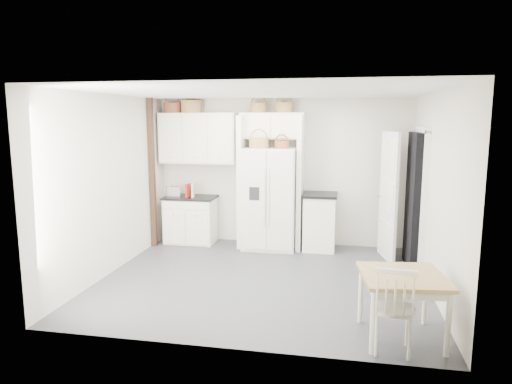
# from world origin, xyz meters

# --- Properties ---
(floor) EXTENTS (4.50, 4.50, 0.00)m
(floor) POSITION_xyz_m (0.00, 0.00, 0.00)
(floor) COLOR #3F4049
(floor) RESTS_ON ground
(ceiling) EXTENTS (4.50, 4.50, 0.00)m
(ceiling) POSITION_xyz_m (0.00, 0.00, 2.60)
(ceiling) COLOR white
(ceiling) RESTS_ON wall_back
(wall_back) EXTENTS (4.50, 0.00, 4.50)m
(wall_back) POSITION_xyz_m (0.00, 2.00, 1.30)
(wall_back) COLOR beige
(wall_back) RESTS_ON floor
(wall_left) EXTENTS (0.00, 4.00, 4.00)m
(wall_left) POSITION_xyz_m (-2.25, 0.00, 1.30)
(wall_left) COLOR beige
(wall_left) RESTS_ON floor
(wall_right) EXTENTS (0.00, 4.00, 4.00)m
(wall_right) POSITION_xyz_m (2.25, 0.00, 1.30)
(wall_right) COLOR beige
(wall_right) RESTS_ON floor
(refrigerator) EXTENTS (0.91, 0.73, 1.76)m
(refrigerator) POSITION_xyz_m (-0.15, 1.63, 0.88)
(refrigerator) COLOR white
(refrigerator) RESTS_ON floor
(base_cab_left) EXTENTS (0.88, 0.56, 0.82)m
(base_cab_left) POSITION_xyz_m (-1.63, 1.70, 0.41)
(base_cab_left) COLOR white
(base_cab_left) RESTS_ON floor
(base_cab_right) EXTENTS (0.53, 0.64, 0.94)m
(base_cab_right) POSITION_xyz_m (0.71, 1.70, 0.47)
(base_cab_right) COLOR white
(base_cab_right) RESTS_ON floor
(dining_table) EXTENTS (0.92, 0.92, 0.69)m
(dining_table) POSITION_xyz_m (1.70, -1.45, 0.34)
(dining_table) COLOR brown
(dining_table) RESTS_ON floor
(windsor_chair) EXTENTS (0.45, 0.41, 0.88)m
(windsor_chair) POSITION_xyz_m (1.59, -1.75, 0.44)
(windsor_chair) COLOR white
(windsor_chair) RESTS_ON floor
(counter_left) EXTENTS (0.92, 0.59, 0.04)m
(counter_left) POSITION_xyz_m (-1.63, 1.70, 0.84)
(counter_left) COLOR black
(counter_left) RESTS_ON base_cab_left
(counter_right) EXTENTS (0.58, 0.68, 0.04)m
(counter_right) POSITION_xyz_m (0.71, 1.70, 0.96)
(counter_right) COLOR black
(counter_right) RESTS_ON base_cab_right
(toaster) EXTENTS (0.29, 0.18, 0.19)m
(toaster) POSITION_xyz_m (-1.89, 1.60, 0.95)
(toaster) COLOR silver
(toaster) RESTS_ON counter_left
(cookbook_red) EXTENTS (0.07, 0.17, 0.24)m
(cookbook_red) POSITION_xyz_m (-1.64, 1.62, 0.98)
(cookbook_red) COLOR #A8261A
(cookbook_red) RESTS_ON counter_left
(cookbook_cream) EXTENTS (0.06, 0.17, 0.25)m
(cookbook_cream) POSITION_xyz_m (-1.55, 1.62, 0.98)
(cookbook_cream) COLOR beige
(cookbook_cream) RESTS_ON counter_left
(basket_upper_a) EXTENTS (0.32, 0.32, 0.18)m
(basket_upper_a) POSITION_xyz_m (-1.97, 1.83, 2.44)
(basket_upper_a) COLOR #5D271E
(basket_upper_a) RESTS_ON upper_cabinet
(basket_upper_b) EXTENTS (0.38, 0.38, 0.22)m
(basket_upper_b) POSITION_xyz_m (-1.62, 1.83, 2.46)
(basket_upper_b) COLOR brown
(basket_upper_b) RESTS_ON upper_cabinet
(basket_bridge_a) EXTENTS (0.29, 0.29, 0.17)m
(basket_bridge_a) POSITION_xyz_m (-0.40, 1.83, 2.43)
(basket_bridge_a) COLOR brown
(basket_bridge_a) RESTS_ON bridge_cabinet
(basket_bridge_b) EXTENTS (0.31, 0.31, 0.18)m
(basket_bridge_b) POSITION_xyz_m (0.05, 1.83, 2.44)
(basket_bridge_b) COLOR brown
(basket_bridge_b) RESTS_ON bridge_cabinet
(basket_fridge_a) EXTENTS (0.33, 0.33, 0.17)m
(basket_fridge_a) POSITION_xyz_m (-0.33, 1.53, 1.84)
(basket_fridge_a) COLOR brown
(basket_fridge_a) RESTS_ON refrigerator
(basket_fridge_b) EXTENTS (0.24, 0.24, 0.13)m
(basket_fridge_b) POSITION_xyz_m (0.05, 1.53, 1.82)
(basket_fridge_b) COLOR #5D271E
(basket_fridge_b) RESTS_ON refrigerator
(upper_cabinet) EXTENTS (1.40, 0.34, 0.90)m
(upper_cabinet) POSITION_xyz_m (-1.50, 1.83, 1.90)
(upper_cabinet) COLOR white
(upper_cabinet) RESTS_ON wall_back
(bridge_cabinet) EXTENTS (1.12, 0.34, 0.45)m
(bridge_cabinet) POSITION_xyz_m (-0.15, 1.83, 2.12)
(bridge_cabinet) COLOR white
(bridge_cabinet) RESTS_ON wall_back
(fridge_panel_left) EXTENTS (0.08, 0.60, 2.30)m
(fridge_panel_left) POSITION_xyz_m (-0.66, 1.70, 1.15)
(fridge_panel_left) COLOR white
(fridge_panel_left) RESTS_ON floor
(fridge_panel_right) EXTENTS (0.08, 0.60, 2.30)m
(fridge_panel_right) POSITION_xyz_m (0.36, 1.70, 1.15)
(fridge_panel_right) COLOR white
(fridge_panel_right) RESTS_ON floor
(trim_post) EXTENTS (0.09, 0.09, 2.60)m
(trim_post) POSITION_xyz_m (-2.20, 1.35, 1.30)
(trim_post) COLOR #362515
(trim_post) RESTS_ON floor
(doorway_void) EXTENTS (0.18, 0.85, 2.05)m
(doorway_void) POSITION_xyz_m (2.16, 1.00, 1.02)
(doorway_void) COLOR black
(doorway_void) RESTS_ON floor
(door_slab) EXTENTS (0.21, 0.79, 2.05)m
(door_slab) POSITION_xyz_m (1.80, 1.33, 1.02)
(door_slab) COLOR white
(door_slab) RESTS_ON floor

